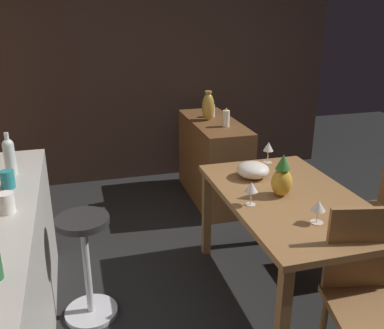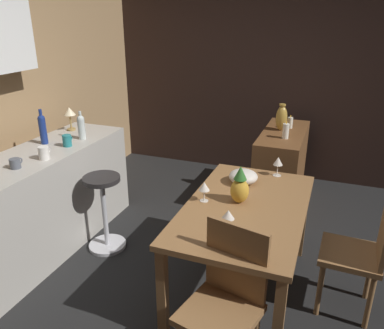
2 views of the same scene
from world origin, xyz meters
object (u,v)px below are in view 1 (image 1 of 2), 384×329
bar_stool (87,265)px  wine_bottle_clear (9,155)px  pineapple_centerpiece (282,178)px  chair_by_doorway (381,212)px  chair_near_window (366,293)px  wine_glass_center (318,207)px  fruit_bowl (253,170)px  pillar_candle_tall (226,119)px  pillar_candle_short (212,111)px  wine_glass_right (251,188)px  dining_table (291,209)px  wine_glass_left (268,147)px  vase_brass (208,106)px  cup_white (6,203)px  cup_teal (8,179)px

bar_stool → wine_bottle_clear: bearing=51.0°
bar_stool → wine_bottle_clear: (0.32, 0.39, 0.65)m
pineapple_centerpiece → chair_by_doorway: bearing=-85.8°
chair_near_window → wine_glass_center: bearing=15.6°
chair_by_doorway → bar_stool: chair_by_doorway is taller
fruit_bowl → pillar_candle_tall: bearing=-9.5°
pillar_candle_short → wine_bottle_clear: bearing=127.6°
chair_near_window → pillar_candle_short: size_ratio=6.42×
pillar_candle_short → chair_near_window: bearing=-179.7°
wine_glass_right → fruit_bowl: (0.41, -0.19, -0.06)m
pillar_candle_short → fruit_bowl: bearing=173.4°
dining_table → wine_glass_center: (-0.35, 0.03, 0.19)m
wine_glass_left → chair_by_doorway: bearing=-127.2°
wine_glass_right → pillar_candle_tall: (1.45, -0.36, 0.04)m
pillar_candle_tall → vase_brass: (0.27, 0.09, 0.06)m
chair_by_doorway → bar_stool: (0.04, 2.09, -0.10)m
wine_glass_right → wine_bottle_clear: bearing=70.2°
dining_table → cup_white: 1.68m
chair_near_window → chair_by_doorway: chair_near_window is taller
wine_bottle_clear → fruit_bowl: bearing=-93.3°
bar_stool → chair_by_doorway: bearing=-91.2°
wine_bottle_clear → vase_brass: 2.06m
pillar_candle_short → wine_glass_right: bearing=169.2°
dining_table → wine_glass_left: (0.61, -0.12, 0.21)m
wine_glass_right → cup_white: bearing=92.4°
fruit_bowl → vase_brass: size_ratio=0.80×
wine_bottle_clear → pillar_candle_tall: size_ratio=1.49×
dining_table → pineapple_centerpiece: (0.04, 0.06, 0.21)m
wine_glass_left → wine_glass_center: size_ratio=1.22×
dining_table → fruit_bowl: bearing=17.1°
pineapple_centerpiece → cup_teal: 1.64m
dining_table → vase_brass: 1.70m
pineapple_centerpiece → wine_glass_left: bearing=-16.9°
wine_bottle_clear → pillar_candle_tall: bearing=-61.5°
wine_glass_left → wine_glass_right: size_ratio=1.11×
wine_glass_right → fruit_bowl: wine_glass_right is taller
bar_stool → cup_teal: (0.09, 0.39, 0.58)m
chair_near_window → cup_white: 1.87m
pillar_candle_tall → pineapple_centerpiece: bearing=175.0°
cup_teal → pineapple_centerpiece: bearing=-96.9°
wine_glass_left → wine_glass_right: bearing=147.6°
pineapple_centerpiece → wine_bottle_clear: bearing=75.5°
cup_teal → pillar_candle_tall: (1.17, -1.74, -0.06)m
fruit_bowl → vase_brass: (1.31, -0.08, 0.16)m
vase_brass → wine_glass_right: bearing=171.0°
fruit_bowl → pillar_candle_short: pillar_candle_short is taller
wine_glass_left → wine_bottle_clear: wine_bottle_clear is taller
chair_near_window → pineapple_centerpiece: pineapple_centerpiece is taller
cup_white → pillar_candle_tall: bearing=-48.7°
pineapple_centerpiece → pillar_candle_tall: pineapple_centerpiece is taller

